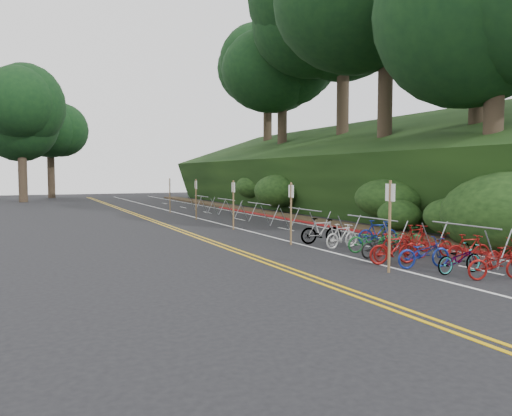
% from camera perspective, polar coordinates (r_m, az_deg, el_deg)
% --- Properties ---
extents(ground, '(120.00, 120.00, 0.00)m').
position_cam_1_polar(ground, '(15.62, 11.09, -6.65)').
color(ground, black).
rests_on(ground, ground).
extents(road_markings, '(7.47, 80.00, 0.01)m').
position_cam_1_polar(road_markings, '(24.65, -1.72, -2.67)').
color(road_markings, gold).
rests_on(road_markings, ground).
extents(red_curb, '(0.25, 28.00, 0.10)m').
position_cam_1_polar(red_curb, '(28.65, 6.09, -1.66)').
color(red_curb, maroon).
rests_on(red_curb, ground).
extents(embankment, '(14.30, 48.14, 9.11)m').
position_cam_1_polar(embankment, '(38.38, 9.94, 3.49)').
color(embankment, black).
rests_on(embankment, ground).
extents(tree_cluster, '(33.66, 55.05, 20.56)m').
position_cam_1_polar(tree_cluster, '(40.47, 3.64, 18.17)').
color(tree_cluster, '#2D2319').
rests_on(tree_cluster, ground).
extents(bike_rack_front, '(1.18, 2.70, 1.24)m').
position_cam_1_polar(bike_rack_front, '(17.12, 22.70, -2.96)').
color(bike_rack_front, gray).
rests_on(bike_rack_front, ground).
extents(bike_racks_rest, '(1.14, 23.00, 1.17)m').
position_cam_1_polar(bike_racks_rest, '(28.18, 0.35, -0.09)').
color(bike_racks_rest, gray).
rests_on(bike_racks_rest, ground).
extents(signpost_near, '(0.08, 0.40, 2.66)m').
position_cam_1_polar(signpost_near, '(14.81, 15.03, -1.36)').
color(signpost_near, brown).
rests_on(signpost_near, ground).
extents(signposts_rest, '(0.08, 18.40, 2.50)m').
position_cam_1_polar(signposts_rest, '(28.13, -4.95, 1.06)').
color(signposts_rest, brown).
rests_on(signposts_rest, ground).
extents(bike_front, '(0.77, 1.70, 0.99)m').
position_cam_1_polar(bike_front, '(16.31, 15.42, -4.51)').
color(bike_front, maroon).
rests_on(bike_front, ground).
extents(bike_valet, '(3.13, 9.62, 1.06)m').
position_cam_1_polar(bike_valet, '(17.65, 17.58, -4.00)').
color(bike_valet, maroon).
rests_on(bike_valet, ground).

